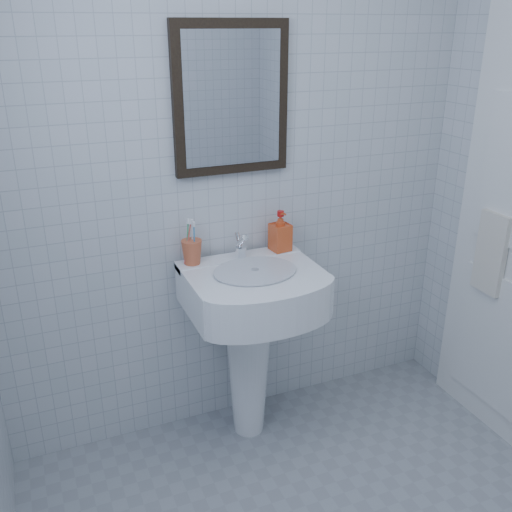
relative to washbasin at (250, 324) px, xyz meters
name	(u,v)px	position (x,y,z in m)	size (l,w,h in m)	color
wall_back	(237,169)	(0.03, 0.21, 0.66)	(2.20, 0.02, 2.50)	silver
washbasin	(250,324)	(0.00, 0.00, 0.00)	(0.57, 0.42, 0.88)	white
faucet	(241,248)	(0.00, 0.10, 0.33)	(0.05, 0.11, 0.13)	white
toothbrush_cup	(192,252)	(-0.22, 0.13, 0.34)	(0.09, 0.09, 0.11)	#C75934
soap_dispenser	(280,231)	(0.20, 0.12, 0.37)	(0.08, 0.09, 0.19)	red
wall_mirror	(231,99)	(0.00, 0.19, 0.96)	(0.50, 0.04, 0.62)	black
towel_ring	(501,215)	(1.09, -0.28, 0.46)	(0.18, 0.18, 0.01)	white
hand_towel	(491,253)	(1.07, -0.28, 0.28)	(0.03, 0.16, 0.38)	beige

